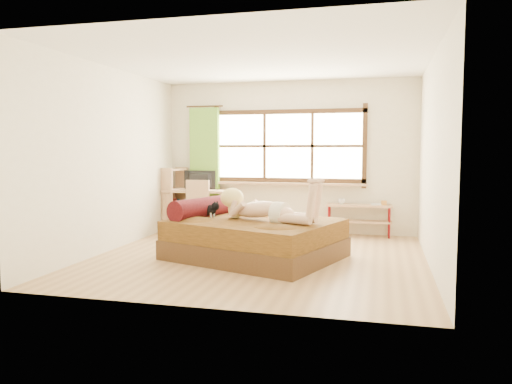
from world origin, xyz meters
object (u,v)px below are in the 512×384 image
(chair, at_px, (196,204))
(bookshelf, at_px, (174,199))
(pipe_shelf, at_px, (360,213))
(kitten, at_px, (208,208))
(bed, at_px, (252,237))
(woman, at_px, (265,198))
(desk, at_px, (198,195))

(chair, xyz_separation_m, bookshelf, (-0.56, 0.35, 0.06))
(pipe_shelf, height_order, bookshelf, bookshelf)
(kitten, distance_m, chair, 1.69)
(bed, xyz_separation_m, woman, (0.20, -0.07, 0.56))
(kitten, xyz_separation_m, bookshelf, (-1.32, 1.84, -0.07))
(bed, distance_m, pipe_shelf, 2.48)
(kitten, height_order, bookshelf, bookshelf)
(woman, height_order, bookshelf, woman)
(desk, bearing_deg, pipe_shelf, 0.47)
(chair, distance_m, bookshelf, 0.66)
(bed, xyz_separation_m, kitten, (-0.67, 0.08, 0.37))
(kitten, bearing_deg, desk, 133.78)
(desk, xyz_separation_m, bookshelf, (-0.46, -0.02, -0.07))
(bed, height_order, woman, woman)
(woman, bearing_deg, desk, 149.69)
(kitten, bearing_deg, bookshelf, 144.53)
(desk, height_order, bookshelf, bookshelf)
(kitten, relative_size, desk, 0.26)
(woman, bearing_deg, chair, 153.73)
(desk, bearing_deg, chair, -76.93)
(bed, relative_size, kitten, 8.04)
(kitten, relative_size, chair, 0.33)
(chair, height_order, bookshelf, bookshelf)
(woman, xyz_separation_m, bookshelf, (-2.19, 1.99, -0.26))
(woman, distance_m, kitten, 0.90)
(desk, distance_m, chair, 0.40)
(woman, relative_size, pipe_shelf, 1.34)
(bed, bearing_deg, chair, 151.18)
(bookshelf, bearing_deg, woman, -28.00)
(desk, xyz_separation_m, pipe_shelf, (2.90, 0.12, -0.25))
(pipe_shelf, bearing_deg, bookshelf, -178.91)
(bed, distance_m, woman, 0.60)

